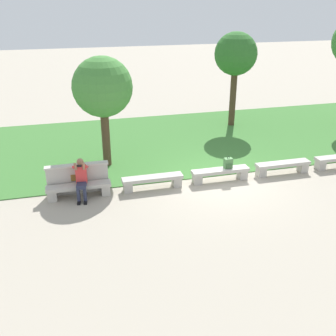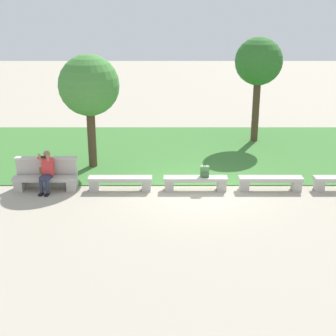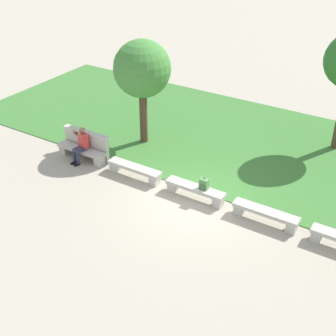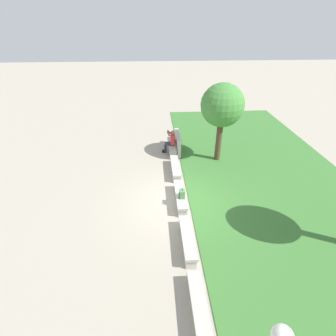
# 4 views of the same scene
# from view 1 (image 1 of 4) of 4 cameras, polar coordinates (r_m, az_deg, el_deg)

# --- Properties ---
(ground_plane) EXTENTS (80.00, 80.00, 0.00)m
(ground_plane) POSITION_cam_1_polar(r_m,az_deg,el_deg) (13.95, 7.52, -1.85)
(ground_plane) COLOR #A89E8C
(grass_strip) EXTENTS (23.72, 8.00, 0.03)m
(grass_strip) POSITION_cam_1_polar(r_m,az_deg,el_deg) (17.75, 2.35, 4.12)
(grass_strip) COLOR #3D7533
(grass_strip) RESTS_ON ground
(bench_main) EXTENTS (2.04, 0.40, 0.45)m
(bench_main) POSITION_cam_1_polar(r_m,az_deg,el_deg) (12.92, -12.80, -2.94)
(bench_main) COLOR #B7B2A8
(bench_main) RESTS_ON ground
(bench_near) EXTENTS (2.04, 0.40, 0.45)m
(bench_near) POSITION_cam_1_polar(r_m,az_deg,el_deg) (13.16, -2.25, -1.82)
(bench_near) COLOR #B7B2A8
(bench_near) RESTS_ON ground
(bench_mid) EXTENTS (2.04, 0.40, 0.45)m
(bench_mid) POSITION_cam_1_polar(r_m,az_deg,el_deg) (13.82, 7.59, -0.72)
(bench_mid) COLOR #B7B2A8
(bench_mid) RESTS_ON ground
(bench_far) EXTENTS (2.04, 0.40, 0.45)m
(bench_far) POSITION_cam_1_polar(r_m,az_deg,el_deg) (14.85, 16.30, 0.28)
(bench_far) COLOR #B7B2A8
(bench_far) RESTS_ON ground
(backrest_wall_with_plaque) EXTENTS (2.02, 0.24, 1.01)m
(backrest_wall_with_plaque) POSITION_cam_1_polar(r_m,az_deg,el_deg) (13.14, -12.96, -1.46)
(backrest_wall_with_plaque) COLOR #B7B2A8
(backrest_wall_with_plaque) RESTS_ON ground
(person_photographer) EXTENTS (0.51, 0.76, 1.32)m
(person_photographer) POSITION_cam_1_polar(r_m,az_deg,el_deg) (12.67, -12.50, -1.30)
(person_photographer) COLOR black
(person_photographer) RESTS_ON ground
(backpack) EXTENTS (0.28, 0.24, 0.43)m
(backpack) POSITION_cam_1_polar(r_m,az_deg,el_deg) (13.82, 8.73, 0.68)
(backpack) COLOR #4C7F47
(backpack) RESTS_ON bench_mid
(tree_behind_wall) EXTENTS (2.00, 2.00, 4.48)m
(tree_behind_wall) POSITION_cam_1_polar(r_m,az_deg,el_deg) (19.37, 9.80, 15.84)
(tree_behind_wall) COLOR #4C3826
(tree_behind_wall) RESTS_ON ground
(tree_right_background) EXTENTS (2.15, 2.15, 4.10)m
(tree_right_background) POSITION_cam_1_polar(r_m,az_deg,el_deg) (14.37, -9.48, 11.39)
(tree_right_background) COLOR #4C3826
(tree_right_background) RESTS_ON ground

